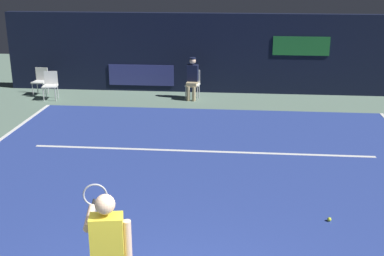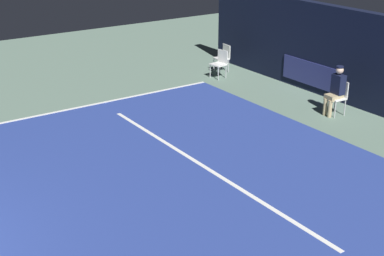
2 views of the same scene
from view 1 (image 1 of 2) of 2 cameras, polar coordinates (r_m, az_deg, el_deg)
name	(u,v)px [view 1 (image 1 of 2)]	position (r m, az deg, el deg)	size (l,w,h in m)	color
ground_plane	(194,187)	(9.54, 0.18, -6.82)	(28.71, 28.71, 0.00)	slate
court_surface	(194,187)	(9.54, 0.18, -6.79)	(9.96, 10.87, 0.01)	navy
line_service	(201,151)	(11.28, 1.04, -2.69)	(7.77, 0.10, 0.01)	white
back_wall	(214,53)	(16.53, 2.57, 8.60)	(13.96, 0.33, 2.60)	black
tennis_player	(108,255)	(5.72, -9.66, -14.19)	(0.75, 0.93, 1.73)	beige
line_judge_on_chair	(192,78)	(15.66, 0.05, 5.80)	(0.47, 0.55, 1.32)	white
courtside_chair_near	(41,80)	(16.99, -17.06, 5.35)	(0.47, 0.45, 0.88)	white
courtside_chair_far	(50,84)	(16.31, -16.01, 4.93)	(0.49, 0.47, 0.88)	white
tennis_ball	(329,219)	(8.61, 15.55, -10.11)	(0.07, 0.07, 0.07)	#CCE033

